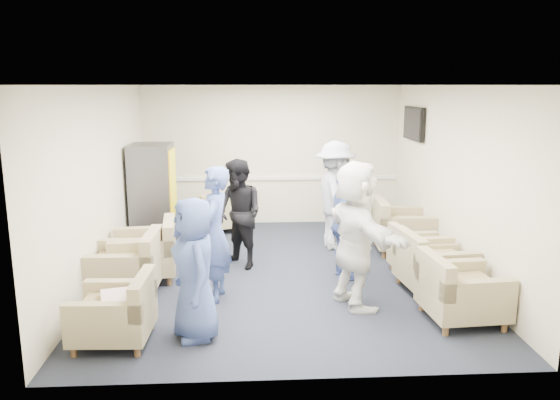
{
  "coord_description": "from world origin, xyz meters",
  "views": [
    {
      "loc": [
        -0.44,
        -7.63,
        2.7
      ],
      "look_at": [
        0.01,
        0.2,
        1.05
      ],
      "focal_mm": 35.0,
      "sensor_mm": 36.0,
      "label": 1
    }
  ],
  "objects": [
    {
      "name": "person_front_left",
      "position": [
        -1.04,
        -2.05,
        0.78
      ],
      "size": [
        0.72,
        0.88,
        1.56
      ],
      "primitive_type": "imported",
      "rotation": [
        0.0,
        0.0,
        -1.23
      ],
      "color": "#3E5295",
      "rests_on": "floor"
    },
    {
      "name": "ceiling",
      "position": [
        0.0,
        0.0,
        2.7
      ],
      "size": [
        6.0,
        6.0,
        0.0
      ],
      "primitive_type": "plane",
      "rotation": [
        3.14,
        0.0,
        0.0
      ],
      "color": "silver",
      "rests_on": "back_wall"
    },
    {
      "name": "armchair_right_midfar",
      "position": [
        1.96,
        -0.24,
        0.3
      ],
      "size": [
        0.81,
        0.81,
        0.61
      ],
      "rotation": [
        0.0,
        0.0,
        1.64
      ],
      "color": "#93855F",
      "rests_on": "floor"
    },
    {
      "name": "tv",
      "position": [
        2.44,
        1.8,
        2.05
      ],
      "size": [
        0.1,
        1.0,
        0.58
      ],
      "color": "black",
      "rests_on": "right_wall"
    },
    {
      "name": "floor",
      "position": [
        0.0,
        0.0,
        0.0
      ],
      "size": [
        6.0,
        6.0,
        0.0
      ],
      "primitive_type": "plane",
      "color": "black",
      "rests_on": "ground"
    },
    {
      "name": "person_mid_left",
      "position": [
        -0.89,
        -0.97,
        0.86
      ],
      "size": [
        0.48,
        0.67,
        1.72
      ],
      "primitive_type": "imported",
      "rotation": [
        0.0,
        0.0,
        -1.69
      ],
      "color": "#3E5295",
      "rests_on": "floor"
    },
    {
      "name": "armchair_left_near",
      "position": [
        -1.85,
        -2.13,
        0.32
      ],
      "size": [
        0.82,
        0.82,
        0.63
      ],
      "rotation": [
        0.0,
        0.0,
        -1.61
      ],
      "color": "#93855F",
      "rests_on": "floor"
    },
    {
      "name": "person_front_right",
      "position": [
        0.85,
        -1.27,
        0.91
      ],
      "size": [
        0.99,
        1.78,
        1.83
      ],
      "primitive_type": "imported",
      "rotation": [
        0.0,
        0.0,
        1.85
      ],
      "color": "white",
      "rests_on": "floor"
    },
    {
      "name": "pillow",
      "position": [
        -1.86,
        -2.13,
        0.48
      ],
      "size": [
        0.41,
        0.48,
        0.12
      ],
      "primitive_type": "cube",
      "rotation": [
        0.0,
        0.0,
        -1.3
      ],
      "color": "silver",
      "rests_on": "armchair_left_near"
    },
    {
      "name": "right_wall",
      "position": [
        2.5,
        0.0,
        1.35
      ],
      "size": [
        0.02,
        6.0,
        2.7
      ],
      "primitive_type": "cube",
      "color": "beige",
      "rests_on": "floor"
    },
    {
      "name": "left_wall",
      "position": [
        -2.5,
        0.0,
        1.35
      ],
      "size": [
        0.02,
        6.0,
        2.7
      ],
      "primitive_type": "cube",
      "color": "beige",
      "rests_on": "floor"
    },
    {
      "name": "chair_rail",
      "position": [
        0.0,
        2.98,
        0.9
      ],
      "size": [
        4.98,
        0.04,
        0.06
      ],
      "primitive_type": "cube",
      "color": "white",
      "rests_on": "back_wall"
    },
    {
      "name": "person_mid_right",
      "position": [
        0.89,
        -0.27,
        0.79
      ],
      "size": [
        0.4,
        0.93,
        1.57
      ],
      "primitive_type": "imported",
      "rotation": [
        0.0,
        0.0,
        1.59
      ],
      "color": "#3E5295",
      "rests_on": "floor"
    },
    {
      "name": "person_back_left",
      "position": [
        -0.6,
        0.29,
        0.82
      ],
      "size": [
        0.99,
        1.01,
        1.64
      ],
      "primitive_type": "imported",
      "rotation": [
        0.0,
        0.0,
        -0.84
      ],
      "color": "black",
      "rests_on": "floor"
    },
    {
      "name": "backpack",
      "position": [
        -1.7,
        -0.38,
        0.23
      ],
      "size": [
        0.29,
        0.23,
        0.44
      ],
      "rotation": [
        0.0,
        0.0,
        -0.17
      ],
      "color": "black",
      "rests_on": "floor"
    },
    {
      "name": "vending_machine",
      "position": [
        -2.09,
        1.65,
        0.87
      ],
      "size": [
        0.7,
        0.82,
        1.73
      ],
      "color": "#54535C",
      "rests_on": "floor"
    },
    {
      "name": "front_wall",
      "position": [
        0.0,
        -3.0,
        1.35
      ],
      "size": [
        5.0,
        0.02,
        2.7
      ],
      "primitive_type": "cube",
      "color": "beige",
      "rests_on": "floor"
    },
    {
      "name": "armchair_right_near",
      "position": [
        1.96,
        -1.81,
        0.34
      ],
      "size": [
        0.91,
        0.91,
        0.68
      ],
      "rotation": [
        0.0,
        0.0,
        1.64
      ],
      "color": "#93855F",
      "rests_on": "floor"
    },
    {
      "name": "armchair_right_midnear",
      "position": [
        1.95,
        -0.85,
        0.34
      ],
      "size": [
        0.95,
        0.95,
        0.69
      ],
      "rotation": [
        0.0,
        0.0,
        1.68
      ],
      "color": "#93855F",
      "rests_on": "floor"
    },
    {
      "name": "person_back_right",
      "position": [
        0.98,
        1.18,
        0.91
      ],
      "size": [
        0.82,
        1.25,
        1.81
      ],
      "primitive_type": "imported",
      "rotation": [
        0.0,
        0.0,
        1.7
      ],
      "color": "silver",
      "rests_on": "floor"
    },
    {
      "name": "armchair_left_far",
      "position": [
        -1.89,
        -0.11,
        0.35
      ],
      "size": [
        0.98,
        0.98,
        0.71
      ],
      "rotation": [
        0.0,
        0.0,
        -1.46
      ],
      "color": "#93855F",
      "rests_on": "floor"
    },
    {
      "name": "armchair_corner",
      "position": [
        -1.05,
        2.38,
        0.32
      ],
      "size": [
        1.06,
        1.06,
        0.65
      ],
      "rotation": [
        0.0,
        0.0,
        3.54
      ],
      "color": "#93855F",
      "rests_on": "floor"
    },
    {
      "name": "back_wall",
      "position": [
        0.0,
        3.0,
        1.35
      ],
      "size": [
        5.0,
        0.02,
        2.7
      ],
      "primitive_type": "cube",
      "color": "beige",
      "rests_on": "floor"
    },
    {
      "name": "armchair_left_mid",
      "position": [
        -2.03,
        -0.75,
        0.35
      ],
      "size": [
        0.9,
        0.9,
        0.71
      ],
      "rotation": [
        0.0,
        0.0,
        -1.59
      ],
      "color": "#93855F",
      "rests_on": "floor"
    },
    {
      "name": "armchair_right_far",
      "position": [
        2.02,
        0.93,
        0.37
      ],
      "size": [
        0.98,
        0.98,
        0.74
      ],
      "rotation": [
        0.0,
        0.0,
        1.51
      ],
      "color": "#93855F",
      "rests_on": "floor"
    }
  ]
}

